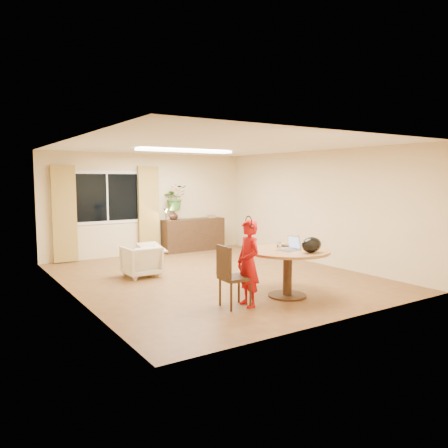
% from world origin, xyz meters
% --- Properties ---
extents(floor, '(6.50, 6.50, 0.00)m').
position_xyz_m(floor, '(0.00, 0.00, 0.00)').
color(floor, brown).
rests_on(floor, ground).
extents(ceiling, '(6.50, 6.50, 0.00)m').
position_xyz_m(ceiling, '(0.00, 0.00, 2.60)').
color(ceiling, white).
rests_on(ceiling, wall_back).
extents(wall_back, '(5.50, 0.00, 5.50)m').
position_xyz_m(wall_back, '(0.00, 3.25, 1.30)').
color(wall_back, '#CEB786').
rests_on(wall_back, floor).
extents(wall_left, '(0.00, 6.50, 6.50)m').
position_xyz_m(wall_left, '(-2.75, 0.00, 1.30)').
color(wall_left, '#CEB786').
rests_on(wall_left, floor).
extents(wall_right, '(0.00, 6.50, 6.50)m').
position_xyz_m(wall_right, '(2.75, 0.00, 1.30)').
color(wall_right, '#CEB786').
rests_on(wall_right, floor).
extents(window, '(1.70, 0.03, 1.30)m').
position_xyz_m(window, '(-1.10, 3.23, 1.50)').
color(window, white).
rests_on(window, wall_back).
extents(curtain_left, '(0.55, 0.08, 2.25)m').
position_xyz_m(curtain_left, '(-2.15, 3.15, 1.15)').
color(curtain_left, olive).
rests_on(curtain_left, wall_back).
extents(curtain_right, '(0.55, 0.08, 2.25)m').
position_xyz_m(curtain_right, '(-0.05, 3.15, 1.15)').
color(curtain_right, olive).
rests_on(curtain_right, wall_back).
extents(ceiling_panel, '(2.20, 0.35, 0.05)m').
position_xyz_m(ceiling_panel, '(0.00, 1.20, 2.57)').
color(ceiling_panel, white).
rests_on(ceiling_panel, ceiling).
extents(dining_table, '(1.39, 1.39, 0.79)m').
position_xyz_m(dining_table, '(0.24, -1.91, 0.62)').
color(dining_table, brown).
rests_on(dining_table, floor).
extents(dining_chair, '(0.48, 0.45, 0.96)m').
position_xyz_m(dining_chair, '(-0.83, -1.92, 0.48)').
color(dining_chair, black).
rests_on(dining_chair, floor).
extents(child, '(0.51, 0.35, 1.34)m').
position_xyz_m(child, '(-0.62, -1.99, 0.67)').
color(child, red).
rests_on(child, floor).
extents(laptop, '(0.40, 0.30, 0.25)m').
position_xyz_m(laptop, '(0.20, -1.95, 0.91)').
color(laptop, '#B7B7BC').
rests_on(laptop, dining_table).
extents(tumbler, '(0.08, 0.08, 0.10)m').
position_xyz_m(tumbler, '(0.25, -1.66, 0.84)').
color(tumbler, white).
rests_on(tumbler, dining_table).
extents(wine_glass, '(0.08, 0.08, 0.19)m').
position_xyz_m(wine_glass, '(0.68, -1.68, 0.89)').
color(wine_glass, white).
rests_on(wine_glass, dining_table).
extents(pot_lid, '(0.26, 0.26, 0.03)m').
position_xyz_m(pot_lid, '(0.44, -1.57, 0.81)').
color(pot_lid, white).
rests_on(pot_lid, dining_table).
extents(handbag, '(0.41, 0.27, 0.25)m').
position_xyz_m(handbag, '(0.37, -2.32, 0.92)').
color(handbag, black).
rests_on(handbag, dining_table).
extents(armchair, '(0.69, 0.71, 0.63)m').
position_xyz_m(armchair, '(-1.22, 0.84, 0.31)').
color(armchair, beige).
rests_on(armchair, floor).
extents(throw, '(0.50, 0.59, 0.03)m').
position_xyz_m(throw, '(-0.99, 0.83, 0.64)').
color(throw, beige).
rests_on(throw, armchair).
extents(sideboard, '(1.75, 0.43, 0.88)m').
position_xyz_m(sideboard, '(1.18, 3.01, 0.44)').
color(sideboard, black).
rests_on(sideboard, floor).
extents(vase, '(0.30, 0.30, 0.25)m').
position_xyz_m(vase, '(0.59, 3.01, 1.00)').
color(vase, black).
rests_on(vase, sideboard).
extents(bouquet, '(0.68, 0.61, 0.66)m').
position_xyz_m(bouquet, '(0.63, 3.01, 1.45)').
color(bouquet, '#376827').
rests_on(bouquet, vase).
extents(book_stack, '(0.25, 0.22, 0.09)m').
position_xyz_m(book_stack, '(1.77, 3.01, 0.92)').
color(book_stack, olive).
rests_on(book_stack, sideboard).
extents(desk_lamp, '(0.17, 0.17, 0.32)m').
position_xyz_m(desk_lamp, '(0.35, 2.96, 1.04)').
color(desk_lamp, black).
rests_on(desk_lamp, sideboard).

